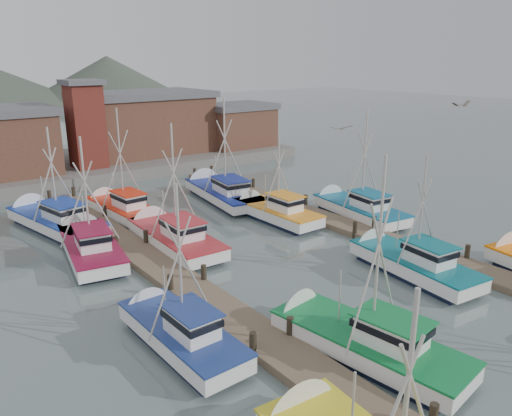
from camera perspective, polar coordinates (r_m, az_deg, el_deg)
ground at (r=27.44m, az=10.63°, el=-9.00°), size 260.00×260.00×0.00m
dock_left at (r=26.10m, az=-6.73°, el=-9.71°), size 2.30×46.00×1.50m
dock_right at (r=34.73m, az=13.47°, el=-3.15°), size 2.30×46.00×1.50m
quay at (r=57.47m, az=-17.87°, el=4.82°), size 44.00×16.00×1.20m
shed_center at (r=59.06m, az=-12.72°, el=9.56°), size 14.84×9.54×6.90m
shed_right at (r=62.10m, az=-2.13°, el=9.51°), size 8.48×6.36×5.20m
lookout_tower at (r=52.30m, az=-18.89°, el=9.12°), size 3.60×3.60×8.50m
boat_4 at (r=21.71m, az=11.46°, el=-14.44°), size 3.84×9.13×9.24m
boat_5 at (r=29.82m, az=16.90°, el=-5.87°), size 3.60×8.71×7.62m
boat_6 at (r=22.13m, az=-9.11°, el=-13.67°), size 3.19×7.83×7.83m
boat_8 at (r=32.92m, az=-9.63°, el=-3.17°), size 3.60×9.40×8.87m
boat_9 at (r=37.66m, az=1.92°, el=-0.35°), size 2.95×8.28×7.24m
boat_10 at (r=32.66m, az=-18.52°, el=-4.00°), size 4.32×9.42×8.29m
boat_11 at (r=39.14m, az=11.27°, el=0.01°), size 3.97×9.17×9.03m
boat_12 at (r=39.74m, az=-15.24°, el=-0.01°), size 3.59×8.63×9.03m
boat_13 at (r=43.01m, az=-3.98°, el=1.84°), size 4.70×10.72×9.65m
boat_14 at (r=38.57m, az=-22.20°, el=-1.21°), size 4.81×10.16×8.23m
gull_near at (r=22.07m, az=22.38°, el=10.88°), size 1.55×0.66×0.24m
gull_far at (r=29.22m, az=9.76°, el=8.97°), size 1.53×0.66×0.24m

